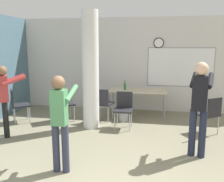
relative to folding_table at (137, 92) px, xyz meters
The scene contains 13 objects.
wall_back 0.98m from the folding_table, 103.75° to the left, with size 8.00×0.15×2.80m.
support_pillar 1.75m from the folding_table, 130.39° to the right, with size 0.39×0.39×2.80m.
folding_table is the anchor object (origin of this frame).
bottle_on_table 0.39m from the folding_table, behind, with size 0.06×0.06×0.27m.
waste_bin 0.87m from the folding_table, 116.96° to the right, with size 0.26×0.26×0.31m.
chair_table_left 1.10m from the folding_table, 141.84° to the right, with size 0.51×0.51×0.87m.
chair_table_front 1.16m from the folding_table, 102.34° to the right, with size 0.45×0.45×0.87m.
chair_near_pillar 2.10m from the folding_table, 155.18° to the right, with size 0.61×0.61×0.87m.
chair_mid_room 2.14m from the folding_table, 36.23° to the right, with size 0.61×0.61×0.87m.
chair_by_left_wall 3.24m from the folding_table, 158.06° to the right, with size 0.62×0.62×0.87m.
person_watching_back 3.48m from the folding_table, 141.26° to the right, with size 0.63×0.57×1.58m.
person_playing_side 2.79m from the folding_table, 62.51° to the right, with size 0.49×0.71×1.73m.
person_playing_front 3.56m from the folding_table, 105.56° to the right, with size 0.34×0.62×1.56m.
Camera 1 is at (0.69, -2.56, 2.04)m, focal length 40.00 mm.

